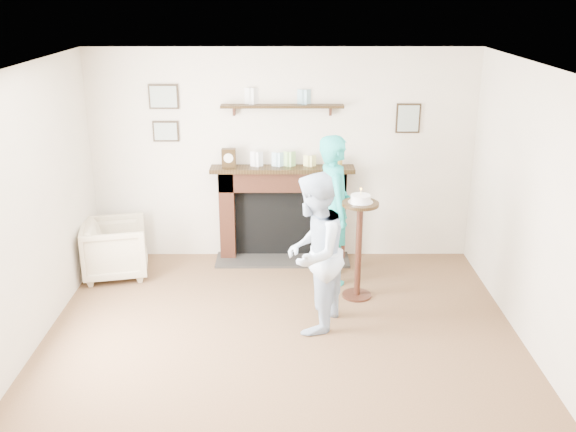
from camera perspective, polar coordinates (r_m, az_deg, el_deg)
The scene contains 6 objects.
ground at distance 5.75m, azimuth -0.60°, elevation -13.17°, with size 5.00×5.00×0.00m, color brown.
room_shell at distance 5.72m, azimuth -0.63°, elevation 4.50°, with size 4.54×5.02×2.52m.
armchair at distance 7.67m, azimuth -14.89°, elevation -5.04°, with size 0.69×0.71×0.64m, color tan.
man at distance 6.35m, azimuth 2.19°, elevation -9.79°, with size 0.75×0.59×1.55m, color silver.
woman at distance 7.34m, azimuth 4.00°, elevation -5.56°, with size 0.61×0.40×1.66m, color #1DA990.
pedestal_table at distance 6.66m, azimuth 6.36°, elevation -1.34°, with size 0.38×0.38×1.21m.
Camera 1 is at (0.05, -4.84, 3.12)m, focal length 40.00 mm.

